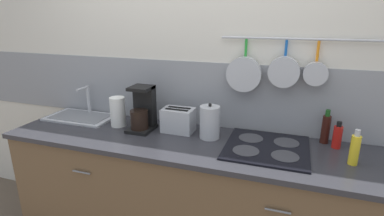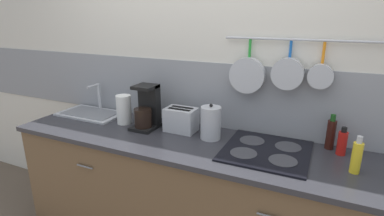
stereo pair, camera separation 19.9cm
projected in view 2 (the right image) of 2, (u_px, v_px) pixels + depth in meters
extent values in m
cube|color=silver|center=(208.00, 78.00, 2.29)|extent=(7.20, 0.06, 2.60)
cube|color=gray|center=(207.00, 94.00, 2.32)|extent=(7.20, 0.07, 0.50)
cylinder|color=#B7BABF|center=(303.00, 40.00, 1.88)|extent=(1.01, 0.02, 0.02)
cylinder|color=green|center=(250.00, 48.00, 2.03)|extent=(0.02, 0.02, 0.12)
cylinder|color=#B7BABF|center=(247.00, 75.00, 2.06)|extent=(0.24, 0.06, 0.24)
cylinder|color=#1959B2|center=(291.00, 49.00, 1.92)|extent=(0.02, 0.02, 0.10)
cylinder|color=#B7BABF|center=(288.00, 74.00, 1.94)|extent=(0.21, 0.07, 0.21)
cylinder|color=orange|center=(324.00, 53.00, 1.85)|extent=(0.02, 0.02, 0.13)
cylinder|color=#B7BABF|center=(320.00, 76.00, 1.86)|extent=(0.15, 0.06, 0.15)
cube|color=brown|center=(187.00, 200.00, 2.22)|extent=(2.59, 0.62, 0.90)
cylinder|color=slate|center=(85.00, 167.00, 2.12)|extent=(0.14, 0.01, 0.01)
cube|color=#2D2D33|center=(187.00, 142.00, 2.08)|extent=(2.63, 0.66, 0.03)
cube|color=#B7BABF|center=(91.00, 114.00, 2.61)|extent=(0.55, 0.32, 0.01)
cube|color=slate|center=(91.00, 113.00, 2.60)|extent=(0.47, 0.26, 0.00)
cylinder|color=#B7BABF|center=(99.00, 97.00, 2.67)|extent=(0.03, 0.03, 0.25)
cylinder|color=#B7BABF|center=(93.00, 86.00, 2.58)|extent=(0.02, 0.13, 0.02)
cylinder|color=white|center=(124.00, 109.00, 2.37)|extent=(0.12, 0.12, 0.23)
cube|color=black|center=(146.00, 127.00, 2.29)|extent=(0.18, 0.21, 0.02)
cube|color=black|center=(150.00, 105.00, 2.30)|extent=(0.16, 0.08, 0.33)
cylinder|color=black|center=(143.00, 118.00, 2.24)|extent=(0.13, 0.13, 0.14)
cube|color=black|center=(145.00, 87.00, 2.22)|extent=(0.16, 0.16, 0.02)
cube|color=#B7BABF|center=(181.00, 120.00, 2.22)|extent=(0.23, 0.15, 0.17)
cube|color=black|center=(179.00, 109.00, 2.17)|extent=(0.17, 0.03, 0.00)
cube|color=black|center=(182.00, 107.00, 2.21)|extent=(0.17, 0.03, 0.00)
cube|color=black|center=(166.00, 113.00, 2.26)|extent=(0.02, 0.02, 0.02)
cylinder|color=#B7BABF|center=(211.00, 123.00, 2.07)|extent=(0.14, 0.14, 0.23)
sphere|color=black|center=(211.00, 105.00, 2.04)|extent=(0.02, 0.02, 0.02)
cube|color=black|center=(266.00, 151.00, 1.90)|extent=(0.53, 0.53, 0.01)
cylinder|color=#38383D|center=(244.00, 153.00, 1.85)|extent=(0.17, 0.17, 0.00)
cylinder|color=#38383D|center=(283.00, 160.00, 1.76)|extent=(0.17, 0.17, 0.00)
cylinder|color=#38383D|center=(252.00, 140.00, 2.04)|extent=(0.17, 0.17, 0.00)
cylinder|color=#38383D|center=(288.00, 147.00, 1.94)|extent=(0.17, 0.17, 0.00)
cylinder|color=#33140F|center=(331.00, 135.00, 1.92)|extent=(0.06, 0.06, 0.19)
cylinder|color=#194C19|center=(333.00, 118.00, 1.88)|extent=(0.03, 0.03, 0.04)
cylinder|color=red|center=(342.00, 143.00, 1.84)|extent=(0.06, 0.06, 0.15)
cylinder|color=black|center=(344.00, 130.00, 1.82)|extent=(0.03, 0.03, 0.03)
cylinder|color=yellow|center=(356.00, 158.00, 1.63)|extent=(0.05, 0.05, 0.18)
cylinder|color=beige|center=(360.00, 140.00, 1.59)|extent=(0.03, 0.03, 0.04)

